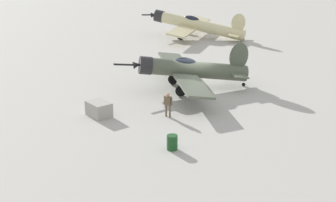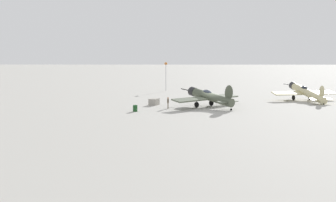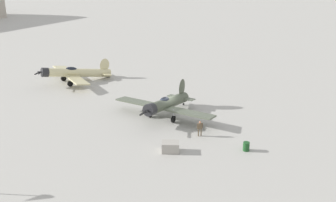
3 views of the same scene
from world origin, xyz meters
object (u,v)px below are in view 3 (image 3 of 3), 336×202
equipment_crate (170,147)px  fuel_drum (246,146)px  airplane_mid_apron (75,73)px  ground_crew_mechanic (200,127)px  airplane_foreground (166,104)px

equipment_crate → fuel_drum: bearing=-18.0°
airplane_mid_apron → equipment_crate: (5.72, -24.97, -0.95)m
airplane_mid_apron → fuel_drum: airplane_mid_apron is taller
airplane_mid_apron → ground_crew_mechanic: bearing=101.3°
airplane_foreground → equipment_crate: size_ratio=5.37×
airplane_foreground → airplane_mid_apron: (-8.13, 16.79, -0.14)m
ground_crew_mechanic → airplane_mid_apron: bearing=24.7°
fuel_drum → ground_crew_mechanic: bearing=122.8°
equipment_crate → fuel_drum: equipment_crate is taller
ground_crew_mechanic → equipment_crate: bearing=120.4°
airplane_mid_apron → fuel_drum: bearing=103.0°
ground_crew_mechanic → airplane_foreground: bearing=16.6°
airplane_mid_apron → fuel_drum: (12.60, -27.21, -1.00)m
airplane_foreground → equipment_crate: (-2.41, -8.18, -1.09)m
ground_crew_mechanic → equipment_crate: 4.61m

